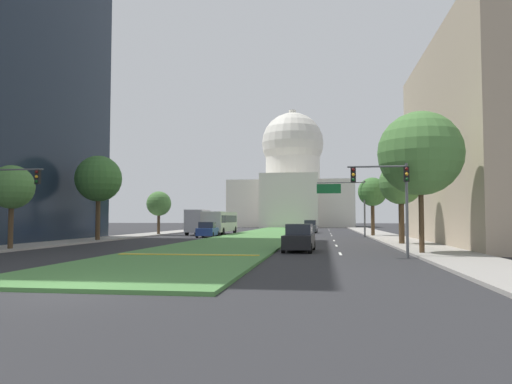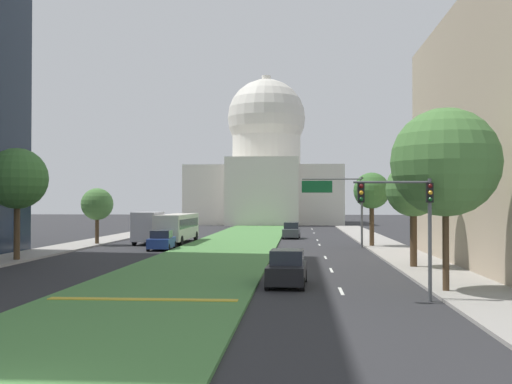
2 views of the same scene
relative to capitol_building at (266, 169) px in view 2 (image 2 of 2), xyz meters
name	(u,v)px [view 2 (image 2 of 2)]	position (x,y,z in m)	size (l,w,h in m)	color
ground_plane	(239,240)	(0.00, -52.71, -10.62)	(260.00, 260.00, 0.00)	#2B2B2D
grass_median	(234,243)	(0.00, -58.05, -10.55)	(8.84, 96.06, 0.14)	#4C8442
median_curb_nose	(143,299)	(0.00, -93.23, -10.46)	(7.96, 0.50, 0.04)	gold
lane_dashes_right	(318,242)	(8.47, -54.67, -10.62)	(0.16, 68.09, 0.01)	silver
sidewalk_left	(73,246)	(-14.51, -63.39, -10.55)	(4.00, 96.06, 0.15)	#9E9991
sidewalk_right	(389,248)	(14.51, -63.39, -10.55)	(4.00, 96.06, 0.15)	#9E9991
capitol_building	(266,169)	(0.00, 0.00, 0.00)	(29.03, 27.90, 29.19)	silver
traffic_light_near_right	(410,212)	(11.17, -91.99, -6.83)	(3.34, 0.35, 5.20)	#515456
overhead_guide_sign	(339,197)	(10.12, -62.37, -5.97)	(5.58, 0.20, 6.50)	#515456
street_tree_right_near	(445,162)	(13.20, -89.72, -4.60)	(5.01, 5.01, 8.54)	#4C3823
street_tree_left_mid	(17,179)	(-13.34, -76.86, -4.80)	(4.30, 4.30, 8.01)	#4C3823
street_tree_right_mid	(413,190)	(13.67, -79.43, -5.67)	(3.46, 3.46, 6.74)	#4C3823
street_tree_left_far	(97,204)	(-13.10, -60.77, -6.67)	(3.10, 3.10, 5.54)	#4C3823
street_tree_right_far	(372,191)	(13.20, -61.53, -5.44)	(3.36, 3.36, 6.93)	#4C3823
sedan_lead_stopped	(287,269)	(5.88, -87.61, -9.79)	(2.06, 4.26, 1.79)	black
sedan_midblock	(162,241)	(-5.51, -66.02, -9.82)	(2.16, 4.40, 1.72)	navy
sedan_distant	(291,231)	(5.59, -48.89, -9.76)	(2.05, 4.19, 1.86)	#4C5156
box_truck_delivery	(150,227)	(-8.33, -58.95, -8.95)	(2.40, 6.40, 3.20)	navy
city_bus	(177,226)	(-5.88, -57.52, -8.85)	(2.62, 11.00, 2.95)	beige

